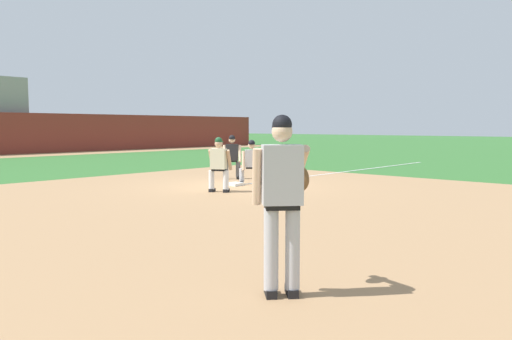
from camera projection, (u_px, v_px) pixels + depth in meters
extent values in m
plane|color=#336B2D|center=(235.00, 186.00, 14.67)|extent=(160.00, 160.00, 0.00)
cube|color=#A87F56|center=(247.00, 214.00, 9.89)|extent=(18.00, 18.00, 0.01)
cube|color=white|center=(350.00, 171.00, 19.40)|extent=(12.78, 0.10, 0.00)
cube|color=white|center=(235.00, 184.00, 14.67)|extent=(0.38, 0.38, 0.09)
sphere|color=white|center=(256.00, 195.00, 12.45)|extent=(0.07, 0.07, 0.07)
cube|color=black|center=(271.00, 292.00, 5.13)|extent=(0.26, 0.27, 0.09)
cylinder|color=#B2B2B7|center=(271.00, 249.00, 5.05)|extent=(0.15, 0.15, 0.84)
cube|color=black|center=(292.00, 291.00, 5.15)|extent=(0.26, 0.27, 0.09)
cylinder|color=#B2B2B7|center=(293.00, 249.00, 5.07)|extent=(0.15, 0.15, 0.84)
cube|color=black|center=(282.00, 206.00, 5.02)|extent=(0.39, 0.38, 0.06)
cube|color=#B2B2B7|center=(282.00, 175.00, 4.99)|extent=(0.46, 0.45, 0.60)
sphere|color=#DBB28E|center=(282.00, 132.00, 4.98)|extent=(0.21, 0.21, 0.21)
sphere|color=black|center=(282.00, 125.00, 4.97)|extent=(0.20, 0.20, 0.20)
cube|color=black|center=(281.00, 127.00, 5.06)|extent=(0.20, 0.20, 0.02)
cylinder|color=#DBB28E|center=(257.00, 177.00, 5.05)|extent=(0.19, 0.20, 0.59)
cylinder|color=#DBB28E|center=(301.00, 163.00, 5.30)|extent=(0.42, 0.45, 0.41)
ellipsoid|color=brown|center=(300.00, 178.00, 5.40)|extent=(0.35, 0.35, 0.34)
cube|color=black|center=(262.00, 183.00, 15.05)|extent=(0.26, 0.26, 0.09)
cylinder|color=#B2B2B7|center=(262.00, 175.00, 15.07)|extent=(0.15, 0.15, 0.40)
cube|color=black|center=(242.00, 183.00, 15.03)|extent=(0.26, 0.26, 0.09)
cylinder|color=#B2B2B7|center=(242.00, 175.00, 15.04)|extent=(0.15, 0.15, 0.40)
cube|color=black|center=(252.00, 168.00, 15.04)|extent=(0.38, 0.38, 0.06)
cube|color=#B2B2B7|center=(252.00, 158.00, 15.01)|extent=(0.45, 0.45, 0.52)
sphere|color=#DBB28E|center=(252.00, 145.00, 14.96)|extent=(0.21, 0.21, 0.21)
sphere|color=black|center=(252.00, 143.00, 14.95)|extent=(0.20, 0.20, 0.20)
cube|color=black|center=(252.00, 144.00, 14.87)|extent=(0.20, 0.20, 0.02)
cylinder|color=#DBB28E|center=(261.00, 154.00, 14.60)|extent=(0.48, 0.47, 0.24)
cylinder|color=#DBB28E|center=(243.00, 161.00, 14.91)|extent=(0.23, 0.23, 0.58)
ellipsoid|color=brown|center=(261.00, 157.00, 14.39)|extent=(0.30, 0.30, 0.35)
cube|color=black|center=(212.00, 190.00, 13.29)|extent=(0.28, 0.22, 0.09)
cylinder|color=white|center=(212.00, 180.00, 13.23)|extent=(0.15, 0.15, 0.50)
cube|color=black|center=(226.00, 191.00, 13.19)|extent=(0.28, 0.22, 0.09)
cylinder|color=white|center=(226.00, 180.00, 13.13)|extent=(0.15, 0.15, 0.50)
cube|color=black|center=(219.00, 170.00, 13.16)|extent=(0.34, 0.39, 0.06)
cube|color=beige|center=(219.00, 159.00, 13.13)|extent=(0.40, 0.47, 0.54)
sphere|color=tan|center=(219.00, 144.00, 13.12)|extent=(0.21, 0.21, 0.21)
sphere|color=#194C28|center=(219.00, 141.00, 13.11)|extent=(0.20, 0.20, 0.20)
cube|color=#194C28|center=(220.00, 142.00, 13.20)|extent=(0.18, 0.20, 0.02)
cylinder|color=tan|center=(211.00, 160.00, 13.34)|extent=(0.33, 0.23, 0.56)
cylinder|color=tan|center=(229.00, 160.00, 13.21)|extent=(0.33, 0.23, 0.56)
cube|color=black|center=(238.00, 178.00, 16.49)|extent=(0.26, 0.27, 0.09)
cylinder|color=#515154|center=(238.00, 169.00, 16.51)|extent=(0.15, 0.15, 0.50)
cube|color=black|center=(226.00, 178.00, 16.46)|extent=(0.26, 0.27, 0.09)
cylinder|color=#515154|center=(226.00, 169.00, 16.47)|extent=(0.15, 0.15, 0.50)
cube|color=black|center=(232.00, 161.00, 16.46)|extent=(0.39, 0.38, 0.06)
cube|color=#232326|center=(232.00, 152.00, 16.44)|extent=(0.46, 0.45, 0.54)
sphere|color=#DBB28E|center=(232.00, 140.00, 16.38)|extent=(0.21, 0.21, 0.21)
sphere|color=black|center=(232.00, 138.00, 16.38)|extent=(0.20, 0.20, 0.20)
cube|color=black|center=(232.00, 139.00, 16.29)|extent=(0.20, 0.20, 0.02)
cylinder|color=#DBB28E|center=(240.00, 153.00, 16.32)|extent=(0.29, 0.30, 0.56)
cylinder|color=#DBB28E|center=(225.00, 154.00, 16.27)|extent=(0.29, 0.30, 0.56)
cube|color=maroon|center=(4.00, 108.00, 32.07)|extent=(0.47, 0.20, 0.44)
cube|color=maroon|center=(14.00, 108.00, 32.52)|extent=(0.47, 0.20, 0.44)
cube|color=maroon|center=(8.00, 100.00, 33.04)|extent=(0.47, 0.20, 0.44)
cube|color=maroon|center=(2.00, 92.00, 33.56)|extent=(0.47, 0.20, 0.44)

